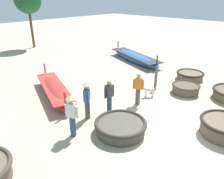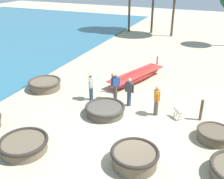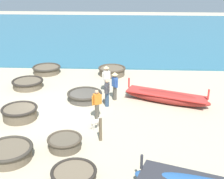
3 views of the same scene
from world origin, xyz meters
The scene contains 13 objects.
ground_plane centered at (0.00, 0.00, 0.00)m, with size 80.00×80.00×0.00m, color tan.
coracle_beside_post centered at (-6.18, 2.84, 0.31)m, with size 1.94×1.94×0.57m.
coracle_far_left centered at (-1.58, 1.50, 0.27)m, with size 2.02×2.02×0.48m.
coracle_far_right centered at (-3.39, -2.39, 0.28)m, with size 1.98×1.98×0.51m.
coracle_front_left centered at (0.96, -1.45, 0.34)m, with size 1.82×1.82×0.63m.
coracle_center centered at (3.58, 1.35, 0.27)m, with size 1.48×1.48×0.50m.
long_boat_ochre_hull centered at (-1.46, 6.16, 0.34)m, with size 2.67×4.95×1.15m.
fisherman_by_coracle centered at (-1.74, 3.23, 0.96)m, with size 0.44×0.38×1.67m.
fisherman_hauling centered at (0.77, 2.45, 0.84)m, with size 0.35×0.48×1.57m.
fisherman_standing_left centered at (-2.95, 2.67, 0.96)m, with size 0.36×0.49×1.67m.
fisherman_crouching centered at (-0.79, 2.85, 0.84)m, with size 0.52×0.27×1.57m.
dog centered at (1.83, 2.52, 0.37)m, with size 0.54×0.51×0.55m.
mooring_post_inland centered at (2.87, 2.80, 0.54)m, with size 0.14×0.14×1.09m, color brown.
Camera 2 is at (3.20, -8.89, 6.70)m, focal length 42.00 mm.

